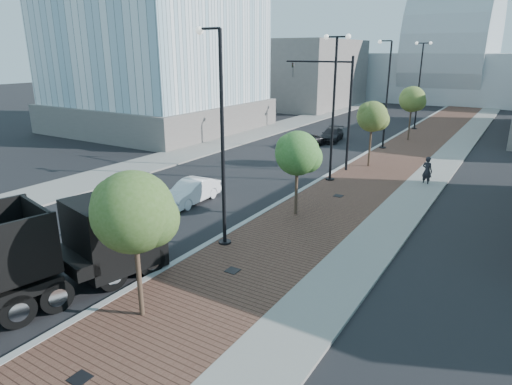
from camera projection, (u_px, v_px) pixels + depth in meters
The scene contains 24 objects.
sidewalk at pixel (430, 141), 42.57m from camera, with size 7.00×140.00×0.12m, color #4C2D23.
concrete_strip at pixel (461, 144), 41.22m from camera, with size 2.40×140.00×0.13m, color slate.
curb at pixel (394, 137), 44.32m from camera, with size 0.30×140.00×0.14m, color gray.
west_sidewalk at pixel (280, 126), 50.84m from camera, with size 4.00×140.00×0.12m, color slate.
dump_truck at pixel (17, 268), 14.51m from camera, with size 5.52×13.68×3.52m.
white_sedan at pixel (191, 191), 25.12m from camera, with size 1.41×4.04×1.33m, color white.
dark_car_mid at pixel (304, 140), 40.12m from camera, with size 1.88×4.07×1.13m, color black.
dark_car_far at pixel (332, 135), 42.64m from camera, with size 1.71×4.22×1.22m, color black.
pedestrian at pixel (427, 171), 28.32m from camera, with size 0.69×0.45×1.90m, color black.
streetlight_1 at pixel (221, 150), 18.48m from camera, with size 1.44×0.56×9.21m.
streetlight_2 at pixel (333, 108), 28.00m from camera, with size 1.72×0.56×9.28m.
streetlight_3 at pixel (385, 99), 37.92m from camera, with size 1.44×0.56×9.21m.
streetlight_4 at pixel (419, 85), 47.44m from camera, with size 1.72×0.56×9.28m.
traffic_mast at pixel (338, 101), 30.83m from camera, with size 5.09×0.20×8.00m.
tree_0 at pixel (135, 212), 13.27m from camera, with size 2.56×2.54×4.93m.
tree_1 at pixel (298, 154), 22.27m from camera, with size 2.33×2.27×4.50m.
tree_2 at pixel (373, 117), 31.86m from camera, with size 2.29×2.22×4.91m.
tree_3 at pixel (413, 99), 41.52m from camera, with size 2.45×2.42×5.20m.
tower_podium at pixel (160, 115), 49.44m from camera, with size 19.00×19.00×3.00m, color #625C58.
convention_center at pixel (454, 65), 79.97m from camera, with size 50.00×30.00×50.00m.
commercial_block_nw at pixel (303, 74), 69.05m from camera, with size 14.00×20.00×10.00m, color #655F5B.
utility_cover_0 at pixel (80, 378), 11.51m from camera, with size 0.50×0.50×0.02m, color black.
utility_cover_1 at pixel (233, 270), 17.18m from camera, with size 0.50×0.50×0.02m, color black.
utility_cover_2 at pixel (338, 196), 26.09m from camera, with size 0.50×0.50×0.02m, color black.
Camera 1 is at (11.30, -4.65, 8.25)m, focal length 30.98 mm.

